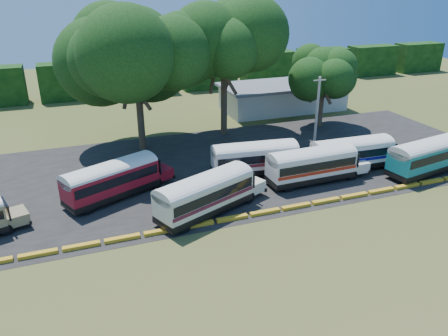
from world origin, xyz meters
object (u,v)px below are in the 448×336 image
object	(u,v)px
bus_cream_west	(207,192)
bus_white_red	(313,163)
tree_west	(135,52)
bus_teal	(429,154)
bus_red	(113,178)

from	to	relation	value
bus_cream_west	bus_white_red	xyz separation A→B (m)	(11.68, 2.50, -0.04)
tree_west	bus_teal	bearing A→B (deg)	-33.34
bus_white_red	bus_teal	world-z (taller)	bus_teal
bus_red	bus_white_red	world-z (taller)	bus_white_red
bus_white_red	bus_teal	bearing A→B (deg)	-11.77
tree_west	bus_cream_west	bearing A→B (deg)	-82.51
bus_white_red	tree_west	world-z (taller)	tree_west
bus_teal	bus_white_red	bearing A→B (deg)	159.86
tree_west	bus_white_red	bearing A→B (deg)	-46.98
bus_red	bus_white_red	distance (m)	18.94
bus_cream_west	tree_west	xyz separation A→B (m)	(-2.30, 17.48, 9.14)
bus_red	bus_cream_west	bearing A→B (deg)	-63.75
bus_cream_west	tree_west	size ratio (longest dim) A/B	0.69
bus_white_red	tree_west	bearing A→B (deg)	131.57
bus_red	bus_cream_west	world-z (taller)	bus_cream_west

